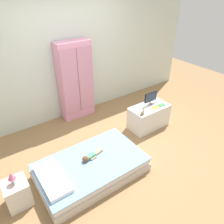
% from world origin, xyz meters
% --- Properties ---
extents(ground_plane, '(10.00, 10.00, 0.02)m').
position_xyz_m(ground_plane, '(0.00, 0.00, -0.01)').
color(ground_plane, '#99754C').
extents(back_wall, '(6.40, 0.05, 2.70)m').
position_xyz_m(back_wall, '(0.00, 1.57, 1.35)').
color(back_wall, silver).
rests_on(back_wall, ground_plane).
extents(bed, '(1.63, 0.98, 0.26)m').
position_xyz_m(bed, '(-0.63, -0.27, 0.13)').
color(bed, beige).
rests_on(bed, ground_plane).
extents(pillow, '(0.32, 0.71, 0.06)m').
position_xyz_m(pillow, '(-1.24, -0.27, 0.29)').
color(pillow, white).
rests_on(pillow, bed).
extents(doll, '(0.39, 0.15, 0.10)m').
position_xyz_m(doll, '(-0.62, -0.20, 0.30)').
color(doll, '#4CA375').
rests_on(doll, bed).
extents(nightstand, '(0.31, 0.31, 0.39)m').
position_xyz_m(nightstand, '(-1.69, -0.15, 0.19)').
color(nightstand, silver).
rests_on(nightstand, ground_plane).
extents(table_lamp, '(0.10, 0.10, 0.18)m').
position_xyz_m(table_lamp, '(-1.69, -0.15, 0.51)').
color(table_lamp, '#B7B2AD').
rests_on(table_lamp, nightstand).
extents(wardrobe, '(0.70, 0.30, 1.64)m').
position_xyz_m(wardrobe, '(0.03, 1.39, 0.82)').
color(wardrobe, '#E599BC').
rests_on(wardrobe, ground_plane).
extents(tv_stand, '(0.81, 0.43, 0.47)m').
position_xyz_m(tv_stand, '(0.99, 0.16, 0.24)').
color(tv_stand, silver).
rests_on(tv_stand, ground_plane).
extents(tv_monitor, '(0.31, 0.10, 0.26)m').
position_xyz_m(tv_monitor, '(1.07, 0.24, 0.62)').
color(tv_monitor, '#99999E').
rests_on(tv_monitor, tv_stand).
extents(rocking_horse_toy, '(0.10, 0.04, 0.12)m').
position_xyz_m(rocking_horse_toy, '(0.68, 0.03, 0.53)').
color(rocking_horse_toy, '#8E6642').
rests_on(rocking_horse_toy, tv_stand).
extents(book_yellow, '(0.16, 0.08, 0.01)m').
position_xyz_m(book_yellow, '(1.05, 0.07, 0.48)').
color(book_yellow, gold).
rests_on(book_yellow, tv_stand).
extents(book_green, '(0.13, 0.09, 0.02)m').
position_xyz_m(book_green, '(1.23, 0.07, 0.48)').
color(book_green, '#429E51').
rests_on(book_green, tv_stand).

